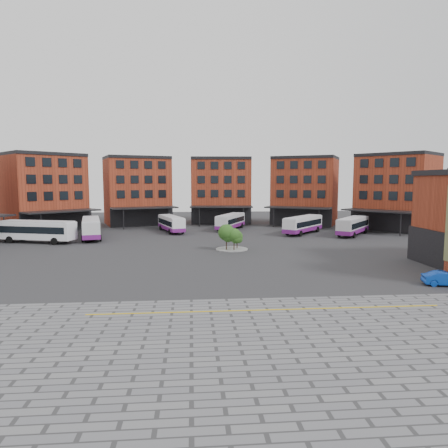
{
  "coord_description": "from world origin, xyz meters",
  "views": [
    {
      "loc": [
        -3.48,
        -41.92,
        9.41
      ],
      "look_at": [
        0.58,
        7.79,
        4.0
      ],
      "focal_mm": 32.0,
      "sensor_mm": 36.0,
      "label": 1
    }
  ],
  "objects": [
    {
      "name": "bus_e",
      "position": [
        16.33,
        27.37,
        1.69
      ],
      "size": [
        9.2,
        10.0,
        3.12
      ],
      "rotation": [
        0.0,
        0.0,
        -0.72
      ],
      "color": "white",
      "rests_on": "ground"
    },
    {
      "name": "blue_car",
      "position": [
        19.29,
        -8.57,
        0.65
      ],
      "size": [
        4.15,
        2.34,
        1.29
      ],
      "primitive_type": "imported",
      "rotation": [
        0.0,
        0.0,
        1.31
      ],
      "color": "#0D3BAE",
      "rests_on": "ground"
    },
    {
      "name": "ground",
      "position": [
        0.0,
        0.0,
        0.0
      ],
      "size": [
        160.0,
        160.0,
        0.0
      ],
      "primitive_type": "plane",
      "color": "#28282B",
      "rests_on": "ground"
    },
    {
      "name": "bus_f",
      "position": [
        24.45,
        24.79,
        1.68
      ],
      "size": [
        8.86,
        10.18,
        3.1
      ],
      "rotation": [
        0.0,
        0.0,
        -0.68
      ],
      "color": "silver",
      "rests_on": "ground"
    },
    {
      "name": "tree_island",
      "position": [
        1.85,
        11.5,
        1.95
      ],
      "size": [
        4.4,
        4.4,
        3.57
      ],
      "color": "gray",
      "rests_on": "ground"
    },
    {
      "name": "main_building",
      "position": [
        -4.77,
        38.25,
        7.23
      ],
      "size": [
        94.14,
        42.48,
        14.6
      ],
      "color": "#943620",
      "rests_on": "ground"
    },
    {
      "name": "bus_c",
      "position": [
        -7.26,
        31.79,
        1.59
      ],
      "size": [
        5.55,
        10.67,
        2.94
      ],
      "rotation": [
        0.0,
        0.0,
        0.32
      ],
      "color": "white",
      "rests_on": "ground"
    },
    {
      "name": "bus_b",
      "position": [
        -19.9,
        24.38,
        1.78
      ],
      "size": [
        5.41,
        11.97,
        3.29
      ],
      "rotation": [
        0.0,
        0.0,
        0.24
      ],
      "color": "silver",
      "rests_on": "ground"
    },
    {
      "name": "paving_zone",
      "position": [
        2.0,
        -22.0,
        0.01
      ],
      "size": [
        50.0,
        22.0,
        0.02
      ],
      "primitive_type": "cube",
      "color": "slate",
      "rests_on": "ground"
    },
    {
      "name": "bus_a",
      "position": [
        -26.96,
        20.4,
        1.99
      ],
      "size": [
        12.17,
        5.98,
        3.36
      ],
      "rotation": [
        0.0,
        0.0,
        1.28
      ],
      "color": "white",
      "rests_on": "ground"
    },
    {
      "name": "yellow_line",
      "position": [
        2.0,
        -14.0,
        0.03
      ],
      "size": [
        26.0,
        0.15,
        0.02
      ],
      "primitive_type": "cube",
      "color": "gold",
      "rests_on": "paving_zone"
    },
    {
      "name": "bus_d",
      "position": [
        4.01,
        34.36,
        1.63
      ],
      "size": [
        6.69,
        10.71,
        3.0
      ],
      "rotation": [
        0.0,
        0.0,
        -0.43
      ],
      "color": "silver",
      "rests_on": "ground"
    }
  ]
}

